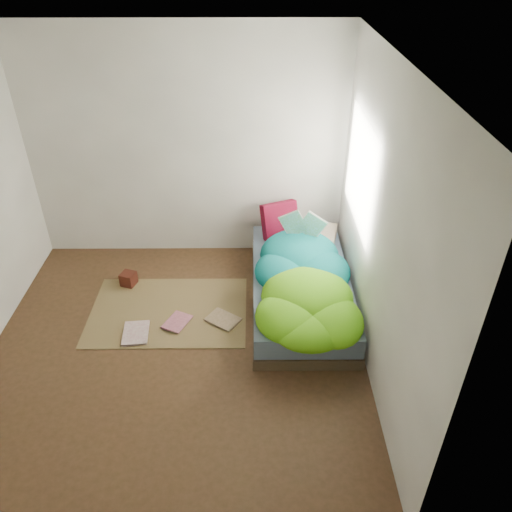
{
  "coord_description": "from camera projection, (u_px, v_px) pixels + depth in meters",
  "views": [
    {
      "loc": [
        0.73,
        -3.41,
        3.36
      ],
      "look_at": [
        0.76,
        0.75,
        0.55
      ],
      "focal_mm": 35.0,
      "sensor_mm": 36.0,
      "label": 1
    }
  ],
  "objects": [
    {
      "name": "duvet",
      "position": [
        304.0,
        274.0,
        4.84
      ],
      "size": [
        0.96,
        1.84,
        0.34
      ],
      "primitive_type": null,
      "color": "#07656D",
      "rests_on": "bed"
    },
    {
      "name": "floor_book_a",
      "position": [
        123.0,
        334.0,
        4.84
      ],
      "size": [
        0.27,
        0.36,
        0.03
      ],
      "primitive_type": "imported",
      "rotation": [
        0.0,
        0.0,
        0.09
      ],
      "color": "silver",
      "rests_on": "rug"
    },
    {
      "name": "wooden_box",
      "position": [
        128.0,
        279.0,
        5.49
      ],
      "size": [
        0.18,
        0.18,
        0.15
      ],
      "primitive_type": "cube",
      "rotation": [
        0.0,
        0.0,
        -0.33
      ],
      "color": "#3B100D",
      "rests_on": "rug"
    },
    {
      "name": "ground",
      "position": [
        177.0,
        349.0,
        4.7
      ],
      "size": [
        3.5,
        3.5,
        0.0
      ],
      "primitive_type": "cube",
      "color": "#3F2C18",
      "rests_on": "ground"
    },
    {
      "name": "rug",
      "position": [
        169.0,
        311.0,
        5.16
      ],
      "size": [
        1.6,
        1.1,
        0.01
      ],
      "primitive_type": "cube",
      "color": "brown",
      "rests_on": "ground"
    },
    {
      "name": "floor_book_b",
      "position": [
        168.0,
        319.0,
        5.02
      ],
      "size": [
        0.31,
        0.34,
        0.03
      ],
      "primitive_type": "imported",
      "rotation": [
        0.0,
        0.0,
        -0.44
      ],
      "color": "pink",
      "rests_on": "rug"
    },
    {
      "name": "room_walls",
      "position": [
        159.0,
        195.0,
        3.8
      ],
      "size": [
        3.54,
        3.54,
        2.62
      ],
      "color": "#BBB9B1",
      "rests_on": "ground"
    },
    {
      "name": "floor_book_c",
      "position": [
        216.0,
        326.0,
        4.94
      ],
      "size": [
        0.39,
        0.37,
        0.02
      ],
      "primitive_type": "imported",
      "rotation": [
        0.0,
        0.0,
        0.97
      ],
      "color": "tan",
      "rests_on": "rug"
    },
    {
      "name": "bed",
      "position": [
        300.0,
        288.0,
        5.21
      ],
      "size": [
        1.0,
        2.0,
        0.34
      ],
      "color": "#362D1D",
      "rests_on": "ground"
    },
    {
      "name": "pillow_magenta",
      "position": [
        280.0,
        220.0,
        5.64
      ],
      "size": [
        0.42,
        0.27,
        0.41
      ],
      "primitive_type": "cube",
      "rotation": [
        0.0,
        0.0,
        0.4
      ],
      "color": "#470417",
      "rests_on": "bed"
    },
    {
      "name": "open_book",
      "position": [
        303.0,
        217.0,
        5.18
      ],
      "size": [
        0.41,
        0.18,
        0.25
      ],
      "primitive_type": null,
      "rotation": [
        0.0,
        0.0,
        -0.22
      ],
      "color": "#30882C",
      "rests_on": "duvet"
    },
    {
      "name": "pillow_floral",
      "position": [
        309.0,
        235.0,
        5.65
      ],
      "size": [
        0.66,
        0.5,
        0.13
      ],
      "primitive_type": "cube",
      "rotation": [
        0.0,
        0.0,
        -0.27
      ],
      "color": "beige",
      "rests_on": "bed"
    }
  ]
}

